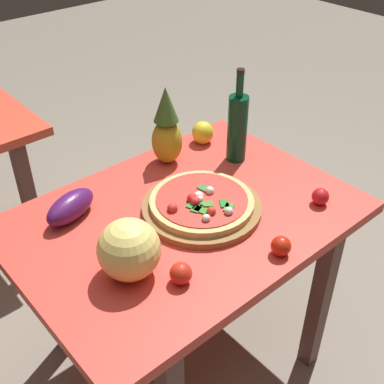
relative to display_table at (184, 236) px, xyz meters
name	(u,v)px	position (x,y,z in m)	size (l,w,h in m)	color
ground_plane	(186,351)	(0.00, 0.00, -0.65)	(10.00, 10.00, 0.00)	gray
display_table	(184,236)	(0.00, 0.00, 0.00)	(1.14, 0.82, 0.75)	brown
pizza_board	(202,207)	(0.06, -0.03, 0.11)	(0.41, 0.41, 0.03)	brown
pizza	(201,202)	(0.05, -0.03, 0.14)	(0.35, 0.35, 0.05)	tan
wine_bottle	(237,127)	(0.38, 0.14, 0.24)	(0.08, 0.08, 0.37)	#093A21
pineapple_left	(167,130)	(0.17, 0.30, 0.24)	(0.12, 0.12, 0.31)	gold
melon	(129,250)	(-0.30, -0.11, 0.19)	(0.18, 0.18, 0.18)	#ECD36D
bell_pepper	(203,133)	(0.37, 0.32, 0.14)	(0.09, 0.09, 0.10)	yellow
eggplant	(70,207)	(-0.30, 0.23, 0.14)	(0.20, 0.09, 0.09)	#481754
tomato_beside_pepper	(281,246)	(0.09, -0.34, 0.13)	(0.06, 0.06, 0.06)	red
tomato_near_board	(320,197)	(0.39, -0.26, 0.13)	(0.06, 0.06, 0.06)	red
tomato_by_bottle	(181,273)	(-0.21, -0.23, 0.13)	(0.07, 0.07, 0.07)	red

